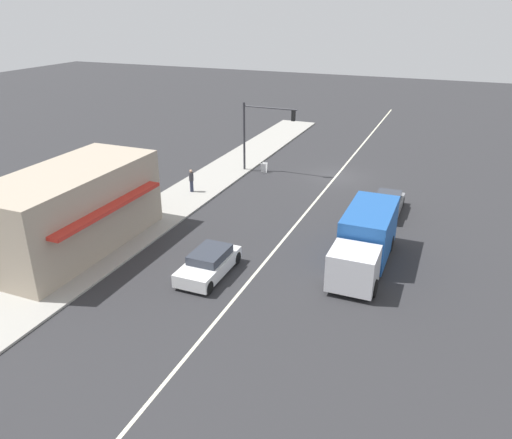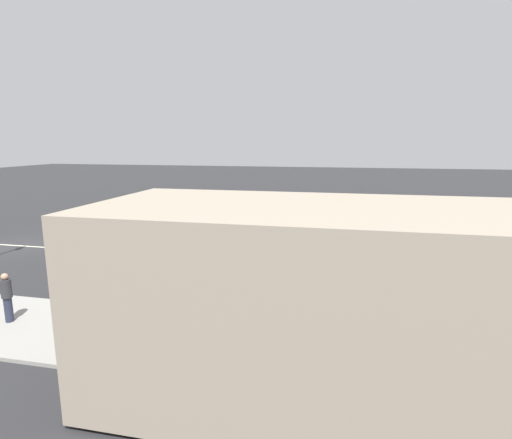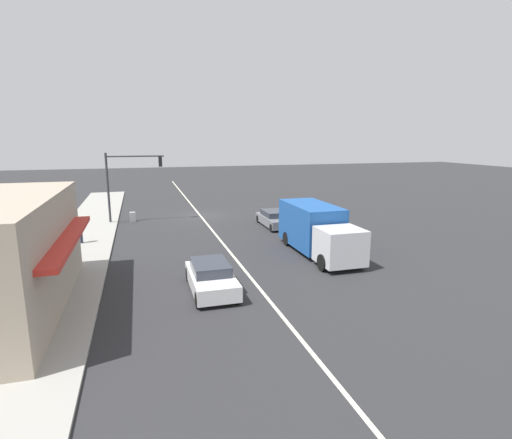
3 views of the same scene
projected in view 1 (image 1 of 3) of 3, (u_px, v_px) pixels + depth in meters
ground_plane at (250, 280)px, 25.51m from camera, size 160.00×160.00×0.00m
sidewalk_right at (101, 252)px, 28.20m from camera, size 4.00×73.00×0.12m
lane_marking_center at (336, 176)px, 40.77m from camera, size 0.16×60.00×0.01m
building_corner_store at (72, 210)px, 27.85m from camera, size 5.44×10.74×4.56m
traffic_signal_main at (260, 126)px, 40.11m from camera, size 4.59×0.34×5.60m
pedestrian at (191, 180)px, 36.75m from camera, size 0.34×0.34×1.69m
warning_aframe_sign at (264, 168)px, 41.45m from camera, size 0.45×0.53×0.84m
delivery_truck at (366, 239)px, 26.53m from camera, size 2.44×7.50×2.87m
van_white at (209, 263)px, 25.76m from camera, size 1.90×4.20×1.32m
suv_grey at (387, 204)px, 33.49m from camera, size 1.85×4.34×1.22m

